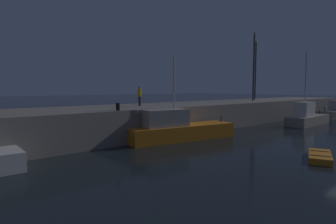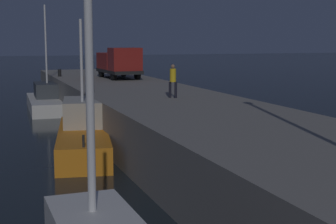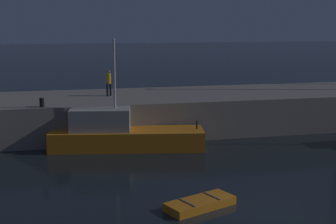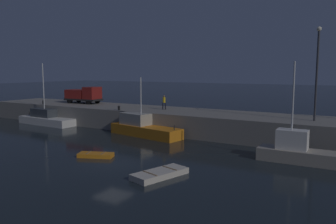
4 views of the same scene
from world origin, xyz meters
name	(u,v)px [view 1 (image 1 of 4)]	position (x,y,z in m)	size (l,w,h in m)	color
pier_quay	(180,116)	(0.00, 15.25, 1.22)	(64.42, 7.46, 2.44)	gray
fishing_trawler_red	(177,128)	(-4.66, 10.70, 0.89)	(9.18, 3.83, 6.42)	orange
fishing_boat_orange	(307,117)	(12.35, 7.96, 0.84)	(7.14, 2.18, 7.88)	gray
dinghy_orange_near	(320,156)	(-2.68, 1.01, 0.17)	(3.09, 2.14, 0.37)	orange
lamp_post_west	(254,61)	(12.30, 14.71, 7.49)	(0.44, 0.44, 8.73)	#38383D
lamp_post_east	(256,65)	(16.54, 17.06, 7.32)	(0.44, 0.44, 8.40)	#38383D
dockworker	(140,95)	(-4.79, 15.44, 3.43)	(0.45, 0.45, 1.74)	black
bollard_central	(118,107)	(-9.06, 12.05, 2.70)	(0.28, 0.28, 0.53)	black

